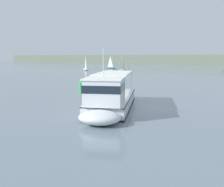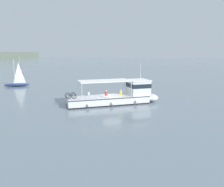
# 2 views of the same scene
# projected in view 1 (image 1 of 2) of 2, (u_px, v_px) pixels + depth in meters

# --- Properties ---
(ground_plane) EXTENTS (400.00, 400.00, 0.00)m
(ground_plane) POSITION_uv_depth(u_px,v_px,m) (111.00, 109.00, 22.95)
(ground_plane) COLOR slate
(ferry_main) EXTENTS (8.67, 12.68, 5.32)m
(ferry_main) POSITION_uv_depth(u_px,v_px,m) (110.00, 100.00, 21.84)
(ferry_main) COLOR silver
(ferry_main) RESTS_ON ground
(sailboat_horizon_east) EXTENTS (4.67, 4.02, 5.40)m
(sailboat_horizon_east) POSITION_uv_depth(u_px,v_px,m) (85.00, 69.00, 87.02)
(sailboat_horizon_east) COLOR white
(sailboat_horizon_east) RESTS_ON ground
(sailboat_far_left) EXTENTS (4.90, 1.80, 5.40)m
(sailboat_far_left) POSITION_uv_depth(u_px,v_px,m) (111.00, 67.00, 97.99)
(sailboat_far_left) COLOR teal
(sailboat_far_left) RESTS_ON ground
(sailboat_near_port) EXTENTS (2.05, 4.95, 5.40)m
(sailboat_near_port) POSITION_uv_depth(u_px,v_px,m) (123.00, 70.00, 80.98)
(sailboat_near_port) COLOR white
(sailboat_near_port) RESTS_ON ground
(channel_buoy) EXTENTS (0.70, 0.70, 1.40)m
(channel_buoy) POSITION_uv_depth(u_px,v_px,m) (81.00, 85.00, 37.58)
(channel_buoy) COLOR green
(channel_buoy) RESTS_ON ground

